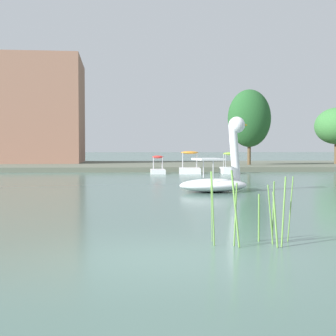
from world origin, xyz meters
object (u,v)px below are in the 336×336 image
(pedal_boat_lime, at_px, (229,167))
(tree_sapling_by_fence, at_px, (249,118))
(pedal_boat_orange, at_px, (190,167))
(swan_boat, at_px, (218,175))
(pedal_boat_red, at_px, (158,169))

(pedal_boat_lime, xyz_separation_m, tree_sapling_by_fence, (3.08, 7.59, 3.89))
(pedal_boat_lime, relative_size, tree_sapling_by_fence, 0.33)
(pedal_boat_orange, relative_size, tree_sapling_by_fence, 0.37)
(swan_boat, height_order, pedal_boat_lime, swan_boat)
(pedal_boat_lime, distance_m, pedal_boat_red, 5.05)
(pedal_boat_lime, bearing_deg, pedal_boat_red, 179.92)
(swan_boat, bearing_deg, pedal_boat_orange, 88.23)
(swan_boat, height_order, pedal_boat_orange, swan_boat)
(swan_boat, bearing_deg, pedal_boat_red, 96.56)
(swan_boat, distance_m, tree_sapling_by_fence, 24.00)
(pedal_boat_orange, distance_m, pedal_boat_red, 2.23)
(pedal_boat_lime, bearing_deg, pedal_boat_orange, -179.72)
(pedal_boat_lime, xyz_separation_m, pedal_boat_red, (-5.05, 0.01, -0.07))
(swan_boat, height_order, tree_sapling_by_fence, tree_sapling_by_fence)
(pedal_boat_lime, height_order, pedal_boat_red, pedal_boat_lime)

